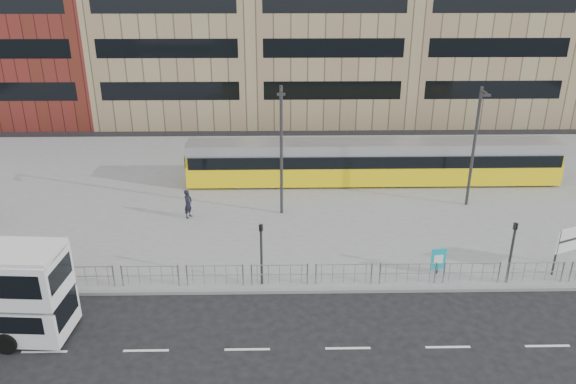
{
  "coord_description": "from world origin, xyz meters",
  "views": [
    {
      "loc": [
        -0.71,
        -22.05,
        14.41
      ],
      "look_at": [
        -0.2,
        6.0,
        2.54
      ],
      "focal_mm": 35.0,
      "sensor_mm": 36.0,
      "label": 1
    }
  ],
  "objects_px": {
    "pedestrian": "(188,204)",
    "traffic_light_west": "(261,247)",
    "tram": "(373,162)",
    "traffic_light_east": "(512,245)",
    "lamp_post_west": "(281,146)",
    "station_sign": "(572,241)",
    "ad_panel": "(438,259)",
    "lamp_post_east": "(475,142)"
  },
  "relations": [
    {
      "from": "lamp_post_west",
      "to": "pedestrian",
      "type": "bearing_deg",
      "value": -175.31
    },
    {
      "from": "pedestrian",
      "to": "traffic_light_west",
      "type": "xyz_separation_m",
      "value": [
        4.49,
        -7.35,
        1.11
      ]
    },
    {
      "from": "traffic_light_east",
      "to": "lamp_post_west",
      "type": "bearing_deg",
      "value": 124.92
    },
    {
      "from": "lamp_post_east",
      "to": "traffic_light_east",
      "type": "bearing_deg",
      "value": -95.74
    },
    {
      "from": "lamp_post_west",
      "to": "lamp_post_east",
      "type": "xyz_separation_m",
      "value": [
        11.46,
        1.02,
        -0.17
      ]
    },
    {
      "from": "pedestrian",
      "to": "traffic_light_west",
      "type": "distance_m",
      "value": 8.68
    },
    {
      "from": "ad_panel",
      "to": "pedestrian",
      "type": "distance_m",
      "value": 14.54
    },
    {
      "from": "pedestrian",
      "to": "lamp_post_west",
      "type": "bearing_deg",
      "value": -61.82
    },
    {
      "from": "tram",
      "to": "lamp_post_west",
      "type": "relative_size",
      "value": 3.23
    },
    {
      "from": "traffic_light_east",
      "to": "traffic_light_west",
      "type": "bearing_deg",
      "value": 161.27
    },
    {
      "from": "pedestrian",
      "to": "traffic_light_east",
      "type": "bearing_deg",
      "value": -91.3
    },
    {
      "from": "tram",
      "to": "station_sign",
      "type": "height_order",
      "value": "tram"
    },
    {
      "from": "traffic_light_west",
      "to": "traffic_light_east",
      "type": "xyz_separation_m",
      "value": [
        11.55,
        -0.06,
        0.0
      ]
    },
    {
      "from": "pedestrian",
      "to": "tram",
      "type": "bearing_deg",
      "value": -42.06
    },
    {
      "from": "traffic_light_west",
      "to": "lamp_post_east",
      "type": "height_order",
      "value": "lamp_post_east"
    },
    {
      "from": "station_sign",
      "to": "ad_panel",
      "type": "distance_m",
      "value": 6.46
    },
    {
      "from": "station_sign",
      "to": "pedestrian",
      "type": "relative_size",
      "value": 1.37
    },
    {
      "from": "traffic_light_west",
      "to": "traffic_light_east",
      "type": "bearing_deg",
      "value": 20.96
    },
    {
      "from": "tram",
      "to": "traffic_light_east",
      "type": "distance_m",
      "value": 13.45
    },
    {
      "from": "traffic_light_west",
      "to": "traffic_light_east",
      "type": "height_order",
      "value": "same"
    },
    {
      "from": "ad_panel",
      "to": "lamp_post_east",
      "type": "xyz_separation_m",
      "value": [
        3.98,
        8.08,
        3.25
      ]
    },
    {
      "from": "tram",
      "to": "traffic_light_east",
      "type": "height_order",
      "value": "traffic_light_east"
    },
    {
      "from": "pedestrian",
      "to": "traffic_light_west",
      "type": "relative_size",
      "value": 0.56
    },
    {
      "from": "traffic_light_west",
      "to": "lamp_post_west",
      "type": "height_order",
      "value": "lamp_post_west"
    },
    {
      "from": "station_sign",
      "to": "lamp_post_east",
      "type": "height_order",
      "value": "lamp_post_east"
    },
    {
      "from": "pedestrian",
      "to": "lamp_post_east",
      "type": "relative_size",
      "value": 0.23
    },
    {
      "from": "traffic_light_west",
      "to": "traffic_light_east",
      "type": "distance_m",
      "value": 11.55
    },
    {
      "from": "station_sign",
      "to": "traffic_light_west",
      "type": "distance_m",
      "value": 14.9
    },
    {
      "from": "traffic_light_east",
      "to": "pedestrian",
      "type": "bearing_deg",
      "value": 136.77
    },
    {
      "from": "station_sign",
      "to": "lamp_post_east",
      "type": "relative_size",
      "value": 0.32
    },
    {
      "from": "station_sign",
      "to": "lamp_post_east",
      "type": "bearing_deg",
      "value": 83.88
    },
    {
      "from": "pedestrian",
      "to": "lamp_post_west",
      "type": "distance_m",
      "value": 6.43
    },
    {
      "from": "pedestrian",
      "to": "station_sign",
      "type": "bearing_deg",
      "value": -84.85
    },
    {
      "from": "tram",
      "to": "ad_panel",
      "type": "bearing_deg",
      "value": -83.88
    },
    {
      "from": "traffic_light_west",
      "to": "lamp_post_west",
      "type": "distance_m",
      "value": 8.17
    },
    {
      "from": "lamp_post_east",
      "to": "pedestrian",
      "type": "bearing_deg",
      "value": -175.04
    },
    {
      "from": "ad_panel",
      "to": "lamp_post_east",
      "type": "distance_m",
      "value": 9.57
    },
    {
      "from": "station_sign",
      "to": "tram",
      "type": "bearing_deg",
      "value": 100.12
    },
    {
      "from": "station_sign",
      "to": "traffic_light_east",
      "type": "bearing_deg",
      "value": 173.44
    },
    {
      "from": "pedestrian",
      "to": "lamp_post_east",
      "type": "height_order",
      "value": "lamp_post_east"
    },
    {
      "from": "lamp_post_east",
      "to": "ad_panel",
      "type": "bearing_deg",
      "value": -116.21
    },
    {
      "from": "lamp_post_west",
      "to": "ad_panel",
      "type": "bearing_deg",
      "value": -43.35
    }
  ]
}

